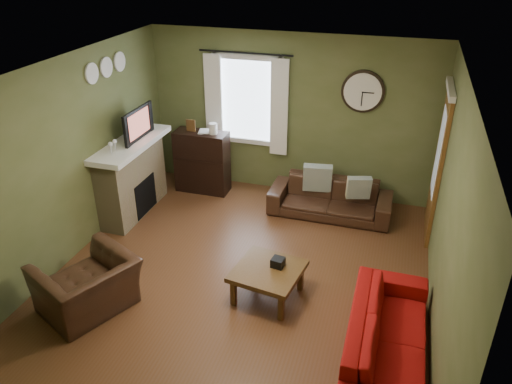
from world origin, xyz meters
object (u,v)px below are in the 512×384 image
(sofa_brown, at_px, (330,198))
(armchair, at_px, (87,286))
(sofa_red, at_px, (387,338))
(bookshelf, at_px, (202,162))
(coffee_table, at_px, (268,283))

(sofa_brown, distance_m, armchair, 3.77)
(sofa_red, bearing_deg, bookshelf, 47.00)
(armchair, xyz_separation_m, coffee_table, (1.91, 0.81, -0.12))
(sofa_brown, relative_size, sofa_red, 0.93)
(sofa_red, bearing_deg, coffee_table, 66.43)
(sofa_red, distance_m, coffee_table, 1.55)
(sofa_brown, bearing_deg, bookshelf, 175.00)
(sofa_red, xyz_separation_m, coffee_table, (-1.42, 0.62, -0.09))
(armchair, bearing_deg, bookshelf, -157.04)
(bookshelf, xyz_separation_m, sofa_brown, (2.18, -0.19, -0.25))
(sofa_red, height_order, coffee_table, sofa_red)
(bookshelf, relative_size, sofa_brown, 0.56)
(coffee_table, bearing_deg, armchair, -157.03)
(armchair, bearing_deg, sofa_brown, 167.60)
(bookshelf, bearing_deg, sofa_brown, -5.00)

